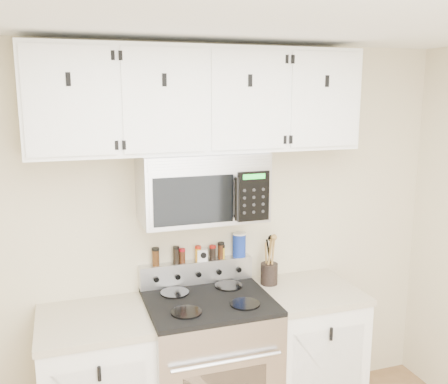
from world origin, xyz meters
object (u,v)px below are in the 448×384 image
object	(u,v)px
utensil_crock	(269,272)
salt_canister	(239,245)
microwave	(202,187)
range	(209,367)

from	to	relation	value
utensil_crock	salt_canister	bearing A→B (deg)	148.93
microwave	utensil_crock	distance (m)	0.79
microwave	salt_canister	world-z (taller)	microwave
range	utensil_crock	size ratio (longest dim) A/B	3.27
microwave	salt_canister	size ratio (longest dim) A/B	4.58
microwave	salt_canister	distance (m)	0.56
range	utensil_crock	world-z (taller)	utensil_crock
microwave	range	bearing A→B (deg)	-90.23
salt_canister	utensil_crock	bearing A→B (deg)	-31.07
range	utensil_crock	xyz separation A→B (m)	(0.48, 0.18, 0.52)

